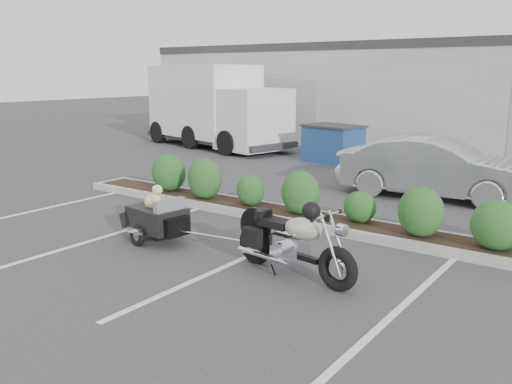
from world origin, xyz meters
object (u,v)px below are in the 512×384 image
Objects in this scene: dumpster at (333,143)px; motorcycle at (293,243)px; delivery_truck at (215,108)px; pet_trailer at (157,217)px; sedan at (435,168)px.

motorcycle is at bearing -53.75° from dumpster.
dumpster is 0.29× the size of delivery_truck.
pet_trailer is 6.73m from sedan.
sedan reaches higher than pet_trailer.
pet_trailer is at bearing 149.64° from sedan.
delivery_truck reaches higher than sedan.
sedan is at bearing -25.20° from dumpster.
sedan is (0.00, 6.15, 0.22)m from motorcycle.
sedan is (2.78, 6.13, 0.28)m from pet_trailer.
motorcycle is 2.78m from pet_trailer.
motorcycle is at bearing 174.03° from sedan.
delivery_truck reaches higher than motorcycle.
pet_trailer is 0.85× the size of dumpster.
delivery_truck is at bearing 133.39° from pet_trailer.
delivery_truck is (-5.47, 0.59, 0.90)m from dumpster.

